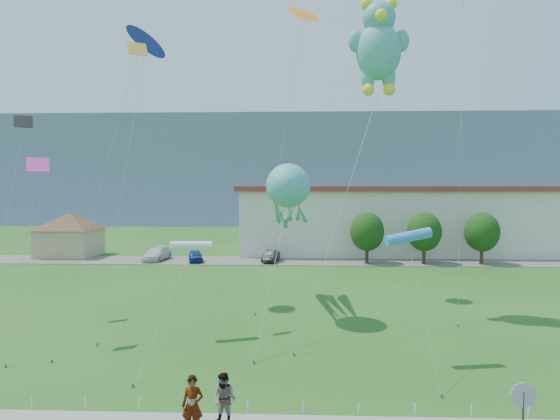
# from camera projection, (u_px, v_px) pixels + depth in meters

# --- Properties ---
(ground) EXTENTS (160.00, 160.00, 0.00)m
(ground) POSITION_uv_depth(u_px,v_px,m) (226.00, 398.00, 19.42)
(ground) COLOR #205417
(ground) RESTS_ON ground
(parking_strip) EXTENTS (70.00, 6.00, 0.06)m
(parking_strip) POSITION_uv_depth(u_px,v_px,m) (273.00, 261.00, 54.35)
(parking_strip) COLOR #59544C
(parking_strip) RESTS_ON ground
(hill_ridge) EXTENTS (160.00, 50.00, 25.00)m
(hill_ridge) POSITION_uv_depth(u_px,v_px,m) (290.00, 170.00, 138.56)
(hill_ridge) COLOR slate
(hill_ridge) RESTS_ON ground
(pavilion) EXTENTS (9.20, 9.20, 5.00)m
(pavilion) POSITION_uv_depth(u_px,v_px,m) (70.00, 230.00, 58.15)
(pavilion) COLOR tan
(pavilion) RESTS_ON ground
(warehouse) EXTENTS (61.00, 15.00, 8.20)m
(warehouse) POSITION_uv_depth(u_px,v_px,m) (485.00, 219.00, 62.09)
(warehouse) COLOR beige
(warehouse) RESTS_ON ground
(stop_sign) EXTENTS (0.80, 0.07, 2.50)m
(stop_sign) POSITION_uv_depth(u_px,v_px,m) (523.00, 403.00, 14.75)
(stop_sign) COLOR slate
(stop_sign) RESTS_ON ground
(rope_fence) EXTENTS (26.05, 0.05, 0.50)m
(rope_fence) POSITION_uv_depth(u_px,v_px,m) (220.00, 407.00, 18.11)
(rope_fence) COLOR white
(rope_fence) RESTS_ON ground
(tree_near) EXTENTS (3.60, 3.60, 5.47)m
(tree_near) POSITION_uv_depth(u_px,v_px,m) (367.00, 232.00, 52.79)
(tree_near) COLOR #3F2B19
(tree_near) RESTS_ON ground
(tree_mid) EXTENTS (3.60, 3.60, 5.47)m
(tree_mid) POSITION_uv_depth(u_px,v_px,m) (424.00, 232.00, 52.55)
(tree_mid) COLOR #3F2B19
(tree_mid) RESTS_ON ground
(tree_far) EXTENTS (3.60, 3.60, 5.47)m
(tree_far) POSITION_uv_depth(u_px,v_px,m) (482.00, 232.00, 52.31)
(tree_far) COLOR #3F2B19
(tree_far) RESTS_ON ground
(pedestrian_left) EXTENTS (0.72, 0.48, 1.97)m
(pedestrian_left) POSITION_uv_depth(u_px,v_px,m) (193.00, 405.00, 16.34)
(pedestrian_left) COLOR gray
(pedestrian_left) RESTS_ON sidewalk
(pedestrian_right) EXTENTS (1.05, 0.93, 1.80)m
(pedestrian_right) POSITION_uv_depth(u_px,v_px,m) (224.00, 399.00, 17.00)
(pedestrian_right) COLOR gray
(pedestrian_right) RESTS_ON sidewalk
(parked_car_white) EXTENTS (2.64, 5.01, 1.38)m
(parked_car_white) POSITION_uv_depth(u_px,v_px,m) (157.00, 254.00, 54.79)
(parked_car_white) COLOR silver
(parked_car_white) RESTS_ON parking_strip
(parked_car_blue) EXTENTS (2.29, 3.86, 1.23)m
(parked_car_blue) POSITION_uv_depth(u_px,v_px,m) (195.00, 256.00, 53.84)
(parked_car_blue) COLOR navy
(parked_car_blue) RESTS_ON parking_strip
(parked_car_black) EXTENTS (1.89, 3.89, 1.23)m
(parked_car_black) POSITION_uv_depth(u_px,v_px,m) (271.00, 256.00, 53.60)
(parked_car_black) COLOR black
(parked_car_black) RESTS_ON parking_strip
(octopus_kite) EXTENTS (2.81, 15.03, 9.64)m
(octopus_kite) POSITION_uv_depth(u_px,v_px,m) (289.00, 198.00, 31.96)
(octopus_kite) COLOR teal
(octopus_kite) RESTS_ON ground
(teddy_bear_kite) EXTENTS (7.35, 10.35, 20.35)m
(teddy_bear_kite) POSITION_uv_depth(u_px,v_px,m) (379.00, 44.00, 32.18)
(teddy_bear_kite) COLOR teal
(teddy_bear_kite) RESTS_ON ground
(small_kite_blue) EXTENTS (1.80, 11.01, 19.10)m
(small_kite_blue) POSITION_uv_depth(u_px,v_px,m) (145.00, 48.00, 34.90)
(small_kite_blue) COLOR #2224C6
(small_kite_blue) RESTS_ON ground
(small_kite_white) EXTENTS (1.22, 8.19, 5.44)m
(small_kite_white) POSITION_uv_depth(u_px,v_px,m) (191.00, 247.00, 27.16)
(small_kite_white) COLOR white
(small_kite_white) RESTS_ON ground
(small_kite_yellow) EXTENTS (2.66, 7.76, 16.80)m
(small_kite_yellow) POSITION_uv_depth(u_px,v_px,m) (128.00, 84.00, 28.61)
(small_kite_yellow) COLOR gold
(small_kite_yellow) RESTS_ON ground
(small_kite_pink) EXTENTS (1.29, 4.78, 9.82)m
(small_kite_pink) POSITION_uv_depth(u_px,v_px,m) (35.00, 183.00, 25.95)
(small_kite_pink) COLOR #CF2E97
(small_kite_pink) RESTS_ON ground
(small_kite_cyan) EXTENTS (0.75, 5.36, 6.33)m
(small_kite_cyan) POSITION_uv_depth(u_px,v_px,m) (409.00, 238.00, 23.34)
(small_kite_cyan) COLOR #3284E2
(small_kite_cyan) RESTS_ON ground
(small_kite_black) EXTENTS (2.14, 7.47, 12.79)m
(small_kite_black) POSITION_uv_depth(u_px,v_px,m) (19.00, 144.00, 30.94)
(small_kite_black) COLOR black
(small_kite_black) RESTS_ON ground
(small_kite_orange) EXTENTS (4.01, 7.72, 21.90)m
(small_kite_orange) POSITION_uv_depth(u_px,v_px,m) (302.00, 21.00, 37.45)
(small_kite_orange) COLOR orange
(small_kite_orange) RESTS_ON ground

